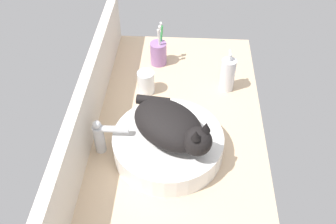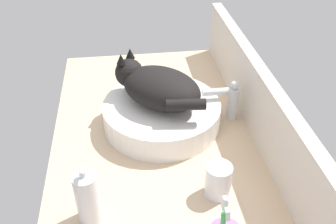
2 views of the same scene
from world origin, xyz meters
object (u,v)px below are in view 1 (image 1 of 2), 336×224
cat (171,126)px  water_glass (146,83)px  toothbrush_cup (159,53)px  sink_basin (168,144)px  soap_dispenser (228,75)px  faucet (102,135)px

cat → water_glass: cat is taller
toothbrush_cup → water_glass: toothbrush_cup is taller
sink_basin → cat: (-0.83, -1.09, 9.65)cm
soap_dispenser → toothbrush_cup: size_ratio=0.91×
water_glass → toothbrush_cup: bearing=-10.4°
water_glass → soap_dispenser: bearing=-83.7°
cat → toothbrush_cup: bearing=9.2°
sink_basin → faucet: bearing=91.0°
cat → toothbrush_cup: (49.83, 8.04, -8.26)cm
toothbrush_cup → water_glass: (-18.61, 3.42, -1.33)cm
cat → faucet: size_ratio=2.21×
cat → soap_dispenser: size_ratio=1.78×
sink_basin → water_glass: water_glass is taller
faucet → soap_dispenser: 54.43cm
faucet → soap_dispenser: (34.24, -42.31, -0.37)cm
soap_dispenser → toothbrush_cup: bearing=61.5°
faucet → toothbrush_cup: (49.38, -14.44, -2.02)cm
soap_dispenser → water_glass: soap_dispenser is taller
faucet → cat: bearing=-91.1°
cat → faucet: 23.33cm
soap_dispenser → toothbrush_cup: (15.14, 27.88, -1.65)cm
cat → faucet: (0.45, 22.48, -6.24)cm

